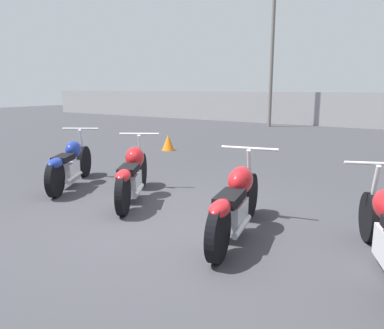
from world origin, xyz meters
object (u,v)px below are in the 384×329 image
object	(u,v)px
motorcycle_slot_2	(236,202)
motorcycle_slot_1	(133,174)
light_pole_right	(274,9)
motorcycle_slot_0	(70,164)
traffic_cone_near	(168,142)

from	to	relation	value
motorcycle_slot_2	motorcycle_slot_1	bearing A→B (deg)	155.05
light_pole_right	motorcycle_slot_2	distance (m)	13.83
light_pole_right	motorcycle_slot_1	size ratio (longest dim) A/B	4.75
motorcycle_slot_0	motorcycle_slot_2	xyz separation A→B (m)	(3.45, -0.42, 0.02)
motorcycle_slot_1	motorcycle_slot_2	world-z (taller)	same
light_pole_right	traffic_cone_near	distance (m)	9.08
light_pole_right	motorcycle_slot_1	world-z (taller)	light_pole_right
motorcycle_slot_0	motorcycle_slot_1	xyz separation A→B (m)	(1.47, 0.00, 0.01)
motorcycle_slot_2	traffic_cone_near	xyz separation A→B (m)	(-4.40, 4.48, -0.20)
light_pole_right	motorcycle_slot_0	world-z (taller)	light_pole_right
light_pole_right	motorcycle_slot_2	xyz separation A→B (m)	(4.62, -12.21, -4.57)
traffic_cone_near	motorcycle_slot_0	bearing A→B (deg)	-76.71
motorcycle_slot_1	traffic_cone_near	size ratio (longest dim) A/B	4.10
traffic_cone_near	light_pole_right	bearing A→B (deg)	91.62
motorcycle_slot_0	motorcycle_slot_2	world-z (taller)	motorcycle_slot_0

